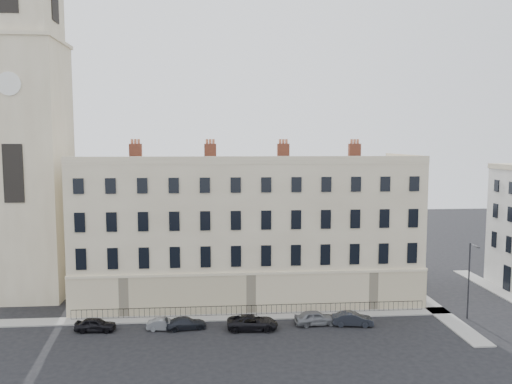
# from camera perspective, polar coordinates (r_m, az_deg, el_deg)

# --- Properties ---
(ground) EXTENTS (160.00, 160.00, 0.00)m
(ground) POSITION_cam_1_polar(r_m,az_deg,el_deg) (46.89, 7.61, -15.82)
(ground) COLOR black
(ground) RESTS_ON ground
(terrace) EXTENTS (36.22, 12.22, 17.00)m
(terrace) POSITION_cam_1_polar(r_m,az_deg,el_deg) (55.51, -0.98, -4.31)
(terrace) COLOR #C0B08E
(terrace) RESTS_ON ground
(church_tower) EXTENTS (8.00, 8.13, 44.00)m
(church_tower) POSITION_cam_1_polar(r_m,az_deg,el_deg) (60.19, -24.79, 6.62)
(church_tower) COLOR #C0B08E
(church_tower) RESTS_ON ground
(pavement_terrace) EXTENTS (48.00, 2.00, 0.12)m
(pavement_terrace) POSITION_cam_1_polar(r_m,az_deg,el_deg) (50.57, -5.15, -14.08)
(pavement_terrace) COLOR gray
(pavement_terrace) RESTS_ON ground
(pavement_east_return) EXTENTS (2.00, 24.00, 0.12)m
(pavement_east_return) POSITION_cam_1_polar(r_m,az_deg,el_deg) (57.94, 18.80, -11.76)
(pavement_east_return) COLOR gray
(pavement_east_return) RESTS_ON ground
(pavement_adjacent) EXTENTS (2.00, 20.00, 0.12)m
(pavement_adjacent) POSITION_cam_1_polar(r_m,az_deg,el_deg) (64.14, 26.43, -10.36)
(pavement_adjacent) COLOR gray
(pavement_adjacent) RESTS_ON ground
(railings) EXTENTS (35.00, 0.04, 0.96)m
(railings) POSITION_cam_1_polar(r_m,az_deg,el_deg) (50.90, -0.52, -13.34)
(railings) COLOR black
(railings) RESTS_ON ground
(car_a) EXTENTS (3.73, 1.68, 1.24)m
(car_a) POSITION_cam_1_polar(r_m,az_deg,el_deg) (49.20, -17.87, -14.22)
(car_a) COLOR black
(car_a) RESTS_ON ground
(car_b) EXTENTS (3.28, 1.35, 1.06)m
(car_b) POSITION_cam_1_polar(r_m,az_deg,el_deg) (48.04, -10.40, -14.65)
(car_b) COLOR slate
(car_b) RESTS_ON ground
(car_c) EXTENTS (3.96, 2.11, 1.09)m
(car_c) POSITION_cam_1_polar(r_m,az_deg,el_deg) (47.97, -8.01, -14.62)
(car_c) COLOR black
(car_c) RESTS_ON ground
(car_d) EXTENTS (4.80, 2.40, 1.30)m
(car_d) POSITION_cam_1_polar(r_m,az_deg,el_deg) (47.40, -0.40, -14.68)
(car_d) COLOR black
(car_d) RESTS_ON ground
(car_e) EXTENTS (4.11, 1.93, 1.36)m
(car_e) POSITION_cam_1_polar(r_m,az_deg,el_deg) (48.80, 6.82, -14.07)
(car_e) COLOR slate
(car_e) RESTS_ON ground
(car_f) EXTENTS (3.95, 1.84, 1.25)m
(car_f) POSITION_cam_1_polar(r_m,az_deg,el_deg) (49.15, 10.97, -14.06)
(car_f) COLOR black
(car_f) RESTS_ON ground
(streetlamp) EXTENTS (0.21, 1.62, 7.50)m
(streetlamp) POSITION_cam_1_polar(r_m,az_deg,el_deg) (53.10, 23.21, -8.94)
(streetlamp) COLOR #2A2A2E
(streetlamp) RESTS_ON ground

